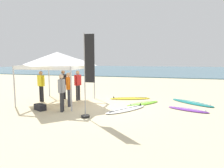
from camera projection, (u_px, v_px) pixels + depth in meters
ground_plane at (101, 106)px, 10.26m from camera, size 80.00×80.00×0.00m
sea at (150, 70)px, 42.74m from camera, size 80.00×36.00×0.10m
canopy_tent at (57, 59)px, 10.79m from camera, size 3.19×3.19×2.75m
surfboard_lime at (143, 103)px, 10.65m from camera, size 1.83×2.04×0.19m
surfboard_purple at (188, 110)px, 9.38m from camera, size 1.93×1.22×0.19m
surfboard_teal at (192, 103)px, 10.86m from camera, size 2.33×2.19×0.19m
surfboard_white at (126, 109)px, 9.45m from camera, size 1.94×2.40×0.19m
surfboard_yellow at (130, 98)px, 12.03m from camera, size 2.47×1.38×0.19m
person_red at (78, 83)px, 11.52m from camera, size 0.32×0.53×1.71m
person_black at (63, 83)px, 11.80m from camera, size 0.30×0.54×1.71m
person_yellow at (41, 84)px, 11.18m from camera, size 0.52×0.34×1.71m
person_grey at (62, 90)px, 9.04m from camera, size 0.28×0.54×1.71m
person_orange at (69, 87)px, 10.03m from camera, size 0.34×0.52×1.71m
banner_flag at (87, 79)px, 8.04m from camera, size 0.60×0.36×3.40m
gear_bag_near_tent at (40, 107)px, 9.41m from camera, size 0.68×0.55×0.28m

